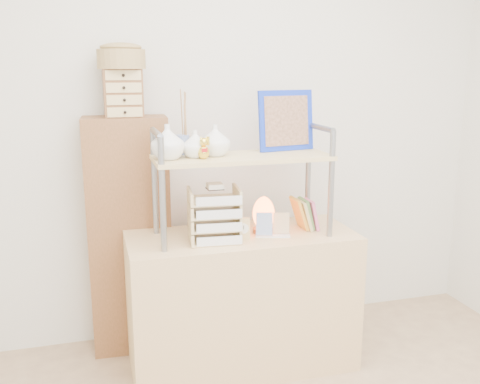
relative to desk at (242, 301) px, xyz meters
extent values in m
cube|color=silver|center=(0.00, 0.50, 0.93)|extent=(3.40, 0.02, 2.60)
cube|color=tan|center=(0.00, 0.00, 0.00)|extent=(1.20, 0.50, 0.75)
cube|color=brown|center=(-0.56, 0.37, 0.30)|extent=(0.46, 0.26, 1.35)
cylinder|color=gray|center=(-0.43, -0.15, 0.65)|extent=(0.03, 0.03, 0.55)
cylinder|color=gray|center=(-0.43, 0.15, 0.65)|extent=(0.03, 0.03, 0.55)
cylinder|color=gray|center=(-0.43, 0.00, 0.93)|extent=(0.03, 0.30, 0.03)
cylinder|color=gray|center=(0.43, -0.15, 0.65)|extent=(0.03, 0.03, 0.55)
cylinder|color=gray|center=(0.43, 0.15, 0.65)|extent=(0.03, 0.03, 0.55)
cylinder|color=gray|center=(0.43, 0.00, 0.93)|extent=(0.03, 0.30, 0.03)
cube|color=tan|center=(0.00, 0.00, 0.79)|extent=(0.90, 0.34, 0.02)
imported|color=white|center=(-0.38, -0.02, 0.88)|extent=(0.16, 0.16, 0.17)
imported|color=white|center=(-0.24, 0.00, 0.86)|extent=(0.13, 0.13, 0.14)
imported|color=white|center=(-0.14, 0.02, 0.88)|extent=(0.15, 0.15, 0.16)
cylinder|color=#284CAD|center=(-0.28, 0.12, 0.85)|extent=(0.07, 0.07, 0.10)
cube|color=#1430BD|center=(0.27, 0.10, 0.96)|extent=(0.32, 0.10, 0.32)
cube|color=brown|center=(0.27, 0.09, 0.96)|extent=(0.26, 0.07, 0.26)
cube|color=pink|center=(0.39, 0.00, 0.46)|extent=(0.05, 0.12, 0.17)
cube|color=#619249|center=(0.37, 0.02, 0.46)|extent=(0.06, 0.12, 0.17)
cube|color=tan|center=(0.35, 0.00, 0.46)|extent=(0.06, 0.13, 0.17)
cube|color=gold|center=(0.33, 0.02, 0.46)|extent=(0.07, 0.14, 0.17)
cube|color=#DABD83|center=(-0.16, -0.04, 0.38)|extent=(0.26, 0.25, 0.01)
cube|color=white|center=(-0.16, -0.15, 0.40)|extent=(0.22, 0.03, 0.04)
cube|color=#DABD83|center=(-0.16, -0.04, 0.45)|extent=(0.26, 0.25, 0.01)
cube|color=white|center=(-0.16, -0.15, 0.47)|extent=(0.22, 0.03, 0.04)
cube|color=#DABD83|center=(-0.16, -0.04, 0.52)|extent=(0.26, 0.25, 0.01)
cube|color=white|center=(-0.16, -0.15, 0.54)|extent=(0.22, 0.03, 0.04)
cube|color=#DABD83|center=(-0.16, -0.04, 0.58)|extent=(0.26, 0.25, 0.01)
cube|color=white|center=(-0.16, -0.15, 0.61)|extent=(0.22, 0.03, 0.04)
cube|color=beige|center=(-0.16, -0.06, 0.66)|extent=(0.07, 0.07, 0.03)
cylinder|color=brown|center=(0.12, 0.00, 0.39)|extent=(0.11, 0.11, 0.02)
ellipsoid|color=#FF581E|center=(0.12, 0.00, 0.48)|extent=(0.13, 0.12, 0.17)
cube|color=tan|center=(-0.02, -0.06, 0.43)|extent=(0.08, 0.05, 0.11)
cylinder|color=white|center=(-0.02, -0.08, 0.43)|extent=(0.05, 0.02, 0.05)
cube|color=white|center=(0.14, -0.07, 0.38)|extent=(0.19, 0.10, 0.01)
cube|color=#204295|center=(0.10, -0.07, 0.45)|extent=(0.09, 0.05, 0.12)
cube|color=tan|center=(0.19, -0.06, 0.44)|extent=(0.09, 0.05, 0.11)
cube|color=brown|center=(-0.56, 0.35, 1.10)|extent=(0.20, 0.15, 0.25)
cube|color=tan|center=(-0.56, 0.27, 1.01)|extent=(0.18, 0.01, 0.05)
cube|color=tan|center=(-0.56, 0.27, 1.07)|extent=(0.18, 0.01, 0.05)
cube|color=tan|center=(-0.56, 0.27, 1.13)|extent=(0.18, 0.01, 0.05)
cube|color=tan|center=(-0.56, 0.27, 1.19)|extent=(0.18, 0.01, 0.05)
cylinder|color=olive|center=(-0.56, 0.35, 1.28)|extent=(0.25, 0.25, 0.10)
camera|label=1|loc=(-0.74, -2.58, 1.23)|focal=40.00mm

